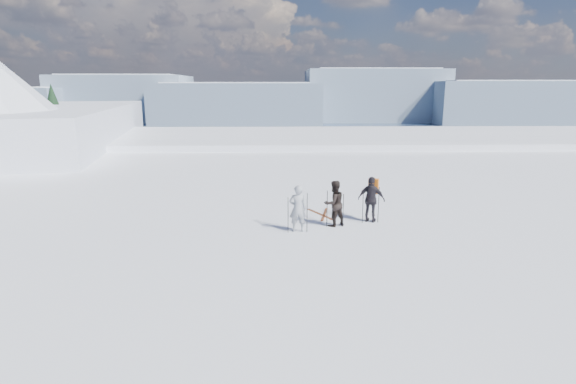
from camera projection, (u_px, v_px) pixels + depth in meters
name	position (u px, v px, depth m)	size (l,w,h in m)	color
lake_basin	(302.00, 209.00, 42.20)	(820.00, 820.00, 71.62)	white
far_mountain_range	(308.00, 99.00, 456.55)	(770.00, 110.00, 53.00)	slate
near_ridge	(7.00, 180.00, 40.21)	(31.37, 35.68, 25.62)	white
skier_grey	(298.00, 209.00, 14.67)	(0.57, 0.37, 1.56)	#92979F
skier_dark	(334.00, 203.00, 15.26)	(0.77, 0.60, 1.58)	black
skier_pack	(371.00, 199.00, 15.73)	(0.95, 0.40, 1.62)	black
backpack	(374.00, 168.00, 15.71)	(0.35, 0.19, 0.53)	orange
ski_poles	(335.00, 210.00, 15.15)	(3.22, 1.07, 1.32)	black
skis_loose	(323.00, 214.00, 16.77)	(0.89, 1.68, 0.03)	black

